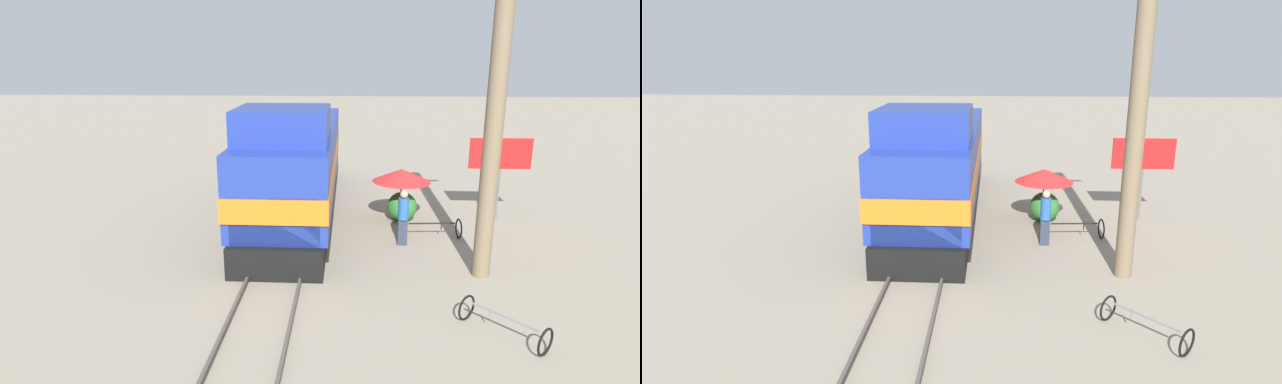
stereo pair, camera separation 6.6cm
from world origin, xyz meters
The scene contains 11 objects.
ground_plane centered at (0.00, 0.00, 0.00)m, with size 120.00×120.00×0.00m, color gray.
rail_near centered at (-0.72, 0.00, 0.07)m, with size 0.08×34.94×0.15m, color #4C4742.
rail_far centered at (0.72, 0.00, 0.07)m, with size 0.08×34.94×0.15m, color #4C4742.
locomotive centered at (0.00, 3.29, 1.86)m, with size 2.95×12.71×4.45m.
utility_pole centered at (5.71, -1.86, 4.90)m, with size 1.80×0.48×9.72m.
vendor_umbrella centered at (3.90, 2.69, 1.75)m, with size 2.10×2.10×1.99m.
billboard_sign centered at (7.49, 3.20, 2.31)m, with size 2.23×0.12×3.06m.
shrub_cluster centered at (3.98, 2.78, 0.55)m, with size 1.09×1.09×1.09m, color #2D722D.
person_bystander centered at (3.75, 0.35, 1.00)m, with size 0.34×0.34×1.82m.
bicycle centered at (4.79, 0.99, 0.35)m, with size 1.93×0.83×0.67m.
bicycle_spare centered at (5.40, -5.04, 0.32)m, with size 1.77×1.83×0.62m.
Camera 2 is at (2.03, -14.95, 5.97)m, focal length 28.00 mm.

